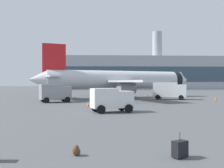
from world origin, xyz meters
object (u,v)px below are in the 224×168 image
(service_truck, at_px, (55,92))
(safety_cone_far, at_px, (147,95))
(rolling_suitcase, at_px, (180,149))
(safety_cone_near, at_px, (88,105))
(safety_cone_mid, at_px, (216,99))
(fuel_truck, at_px, (169,90))
(traveller_backpack, at_px, (76,150))
(safety_cone_outer, at_px, (64,99))
(cargo_van, at_px, (111,99))
(airplane_at_gate, at_px, (118,80))

(service_truck, distance_m, safety_cone_far, 23.53)
(safety_cone_far, xyz_separation_m, rolling_suitcase, (-7.14, -46.70, 0.03))
(safety_cone_near, distance_m, safety_cone_mid, 23.61)
(fuel_truck, xyz_separation_m, traveller_backpack, (-14.13, -36.63, -1.54))
(safety_cone_mid, relative_size, safety_cone_outer, 1.03)
(cargo_van, bearing_deg, fuel_truck, 59.59)
(safety_cone_mid, bearing_deg, traveller_backpack, -123.00)
(airplane_at_gate, height_order, safety_cone_far, airplane_at_gate)
(safety_cone_far, relative_size, rolling_suitcase, 0.66)
(service_truck, relative_size, traveller_backpack, 11.00)
(cargo_van, bearing_deg, safety_cone_mid, 40.31)
(service_truck, bearing_deg, traveller_backpack, -78.73)
(cargo_van, xyz_separation_m, safety_cone_outer, (-7.24, 16.25, -1.11))
(cargo_van, bearing_deg, safety_cone_far, 72.55)
(airplane_at_gate, relative_size, service_truck, 6.57)
(fuel_truck, bearing_deg, rolling_suitcase, -104.53)
(airplane_at_gate, bearing_deg, safety_cone_near, -105.06)
(safety_cone_mid, height_order, safety_cone_outer, safety_cone_mid)
(airplane_at_gate, distance_m, rolling_suitcase, 43.31)
(fuel_truck, bearing_deg, traveller_backpack, -111.09)
(safety_cone_outer, distance_m, rolling_suitcase, 34.62)
(fuel_truck, height_order, traveller_backpack, fuel_truck)
(cargo_van, relative_size, traveller_backpack, 9.97)
(safety_cone_near, bearing_deg, safety_cone_outer, 113.64)
(traveller_backpack, bearing_deg, cargo_van, 82.03)
(airplane_at_gate, bearing_deg, fuel_truck, -33.14)
(rolling_suitcase, distance_m, traveller_backpack, 4.53)
(fuel_truck, bearing_deg, safety_cone_far, 104.74)
(safety_cone_near, bearing_deg, rolling_suitcase, -77.93)
(airplane_at_gate, xyz_separation_m, safety_cone_mid, (16.05, -10.26, -3.30))
(traveller_backpack, bearing_deg, fuel_truck, 68.91)
(safety_cone_near, relative_size, safety_cone_outer, 0.90)
(safety_cone_near, height_order, rolling_suitcase, rolling_suitcase)
(airplane_at_gate, height_order, cargo_van, airplane_at_gate)
(airplane_at_gate, relative_size, safety_cone_near, 55.37)
(fuel_truck, height_order, safety_cone_outer, fuel_truck)
(traveller_backpack, bearing_deg, safety_cone_far, 75.85)
(rolling_suitcase, bearing_deg, cargo_van, 97.28)
(safety_cone_far, height_order, traveller_backpack, safety_cone_far)
(fuel_truck, height_order, safety_cone_far, fuel_truck)
(fuel_truck, xyz_separation_m, safety_cone_far, (-2.50, 9.50, -1.41))
(rolling_suitcase, xyz_separation_m, traveller_backpack, (-4.49, 0.57, -0.16))
(airplane_at_gate, bearing_deg, cargo_van, -95.79)
(fuel_truck, relative_size, cargo_van, 1.35)
(safety_cone_near, bearing_deg, airplane_at_gate, 74.94)
(airplane_at_gate, xyz_separation_m, fuel_truck, (9.17, -5.99, -1.88))
(service_truck, xyz_separation_m, fuel_truck, (20.26, 5.88, 0.16))
(safety_cone_near, xyz_separation_m, safety_cone_far, (12.08, 23.62, 0.05))
(airplane_at_gate, height_order, rolling_suitcase, airplane_at_gate)
(fuel_truck, height_order, safety_cone_near, fuel_truck)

